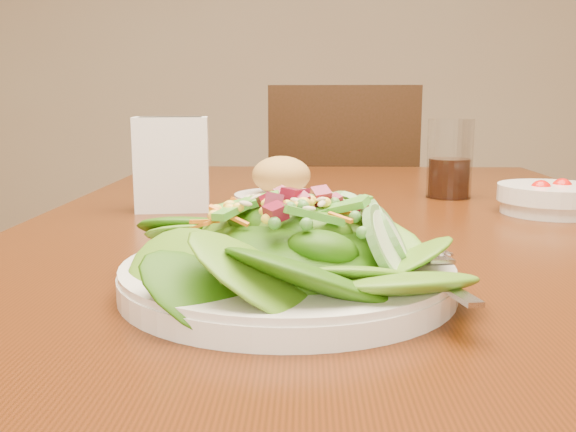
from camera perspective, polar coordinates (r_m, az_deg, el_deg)
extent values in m
cube|color=beige|center=(3.40, 2.93, 18.65)|extent=(5.00, 0.02, 2.80)
cube|color=#431A08|center=(0.88, 6.08, -1.71)|extent=(0.90, 1.40, 0.04)
cylinder|color=black|center=(1.63, -9.96, -9.77)|extent=(0.07, 0.07, 0.71)
cylinder|color=black|center=(1.67, 17.79, -9.72)|extent=(0.07, 0.07, 0.71)
cube|color=black|center=(2.05, 4.71, -2.73)|extent=(0.45, 0.45, 0.04)
cylinder|color=black|center=(2.30, 9.26, -7.40)|extent=(0.04, 0.04, 0.43)
cylinder|color=black|center=(2.30, -0.18, -7.30)|extent=(0.04, 0.04, 0.43)
cylinder|color=black|center=(1.95, 10.31, -10.77)|extent=(0.04, 0.04, 0.43)
cylinder|color=black|center=(1.95, -0.95, -10.67)|extent=(0.04, 0.04, 0.43)
cube|color=black|center=(1.80, 4.93, 3.86)|extent=(0.42, 0.05, 0.48)
cylinder|color=white|center=(0.56, -0.06, -5.67)|extent=(0.29, 0.29, 0.02)
ellipsoid|color=#143305|center=(0.55, -0.06, -2.59)|extent=(0.20, 0.20, 0.04)
cube|color=silver|center=(0.54, 13.08, -5.16)|extent=(0.05, 0.18, 0.01)
cylinder|color=white|center=(1.02, -0.60, 1.57)|extent=(0.15, 0.15, 0.01)
ellipsoid|color=#AA7C43|center=(1.02, -0.61, 3.68)|extent=(0.09, 0.09, 0.06)
cylinder|color=white|center=(1.00, 22.32, 1.41)|extent=(0.15, 0.15, 0.04)
sphere|color=red|center=(1.01, 23.16, 2.21)|extent=(0.03, 0.03, 0.03)
sphere|color=red|center=(0.98, 21.55, 2.07)|extent=(0.03, 0.03, 0.03)
cylinder|color=silver|center=(1.11, 14.18, 4.97)|extent=(0.07, 0.07, 0.13)
cylinder|color=black|center=(1.11, 14.11, 3.29)|extent=(0.07, 0.07, 0.07)
cube|color=white|center=(0.96, -10.28, 4.55)|extent=(0.11, 0.07, 0.14)
cube|color=white|center=(0.96, -10.30, 5.18)|extent=(0.10, 0.06, 0.12)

